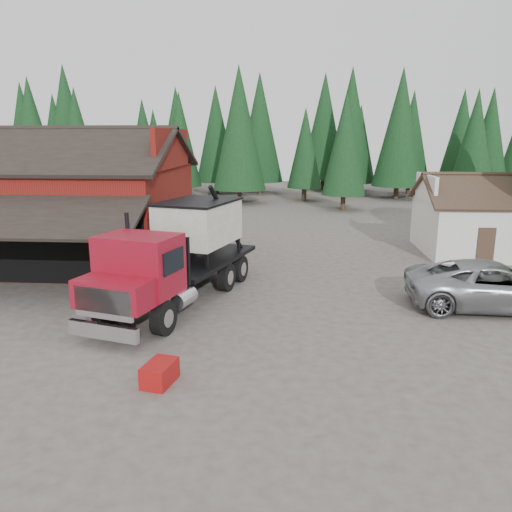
{
  "coord_description": "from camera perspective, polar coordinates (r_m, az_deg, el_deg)",
  "views": [
    {
      "loc": [
        1.41,
        -16.29,
        6.6
      ],
      "look_at": [
        -0.08,
        3.65,
        1.8
      ],
      "focal_mm": 35.0,
      "sensor_mm": 36.0,
      "label": 1
    }
  ],
  "objects": [
    {
      "name": "conifer_backdrop",
      "position": [
        58.68,
        2.89,
        7.02
      ],
      "size": [
        76.0,
        16.0,
        16.0
      ],
      "primitive_type": null,
      "color": "black",
      "rests_on": "ground"
    },
    {
      "name": "red_barn",
      "position": [
        29.25,
        -20.96,
        4.92
      ],
      "size": [
        12.8,
        13.63,
        7.18
      ],
      "color": "maroon",
      "rests_on": "ground"
    },
    {
      "name": "near_pine_a",
      "position": [
        50.1,
        -24.15,
        12.11
      ],
      "size": [
        4.4,
        4.4,
        11.4
      ],
      "color": "#382619",
      "rests_on": "ground"
    },
    {
      "name": "equip_box",
      "position": [
        14.25,
        -10.96,
        -13.01
      ],
      "size": [
        0.91,
        1.22,
        0.6
      ],
      "primitive_type": "cube",
      "rotation": [
        0.0,
        0.0,
        -0.21
      ],
      "color": "maroon",
      "rests_on": "ground"
    },
    {
      "name": "near_pine_b",
      "position": [
        46.53,
        10.17,
        12.42
      ],
      "size": [
        3.96,
        3.96,
        10.4
      ],
      "color": "#382619",
      "rests_on": "ground"
    },
    {
      "name": "farmhouse",
      "position": [
        31.89,
        25.57,
        3.27
      ],
      "size": [
        8.6,
        6.42,
        4.65
      ],
      "color": "silver",
      "rests_on": "ground"
    },
    {
      "name": "feed_truck",
      "position": [
        20.25,
        -8.71,
        0.62
      ],
      "size": [
        5.38,
        10.5,
        4.58
      ],
      "rotation": [
        0.0,
        0.0,
        -0.28
      ],
      "color": "black",
      "rests_on": "ground"
    },
    {
      "name": "silver_car",
      "position": [
        21.61,
        25.62,
        -3.08
      ],
      "size": [
        6.84,
        3.4,
        1.86
      ],
      "primitive_type": "imported",
      "rotation": [
        0.0,
        0.0,
        1.52
      ],
      "color": "#97999E",
      "rests_on": "ground"
    },
    {
      "name": "near_pine_d",
      "position": [
        50.59,
        -1.93,
        14.39
      ],
      "size": [
        5.28,
        5.28,
        13.4
      ],
      "color": "#382619",
      "rests_on": "ground"
    },
    {
      "name": "ground",
      "position": [
        17.64,
        -0.63,
        -8.49
      ],
      "size": [
        120.0,
        120.0,
        0.0
      ],
      "primitive_type": "plane",
      "color": "#4B443B",
      "rests_on": "ground"
    }
  ]
}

